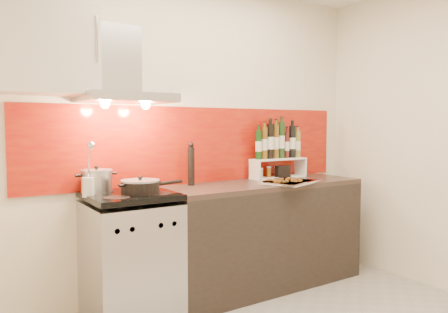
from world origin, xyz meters
TOP-DOWN VIEW (x-y plane):
  - back_wall at (0.00, 1.40)m, footprint 3.40×0.02m
  - backsplash at (0.05, 1.39)m, footprint 3.00×0.02m
  - range_stove at (-0.70, 1.10)m, footprint 0.60×0.60m
  - counter at (0.50, 1.10)m, footprint 1.80×0.60m
  - range_hood at (-0.70, 1.24)m, footprint 0.62×0.50m
  - upper_cabinet at (-1.25, 1.22)m, footprint 0.70×0.35m
  - stock_pot at (-0.89, 1.26)m, footprint 0.22×0.22m
  - saute_pan at (-0.64, 1.03)m, footprint 0.52×0.27m
  - utensil_jar at (-0.98, 1.14)m, footprint 0.08×0.12m
  - pepper_mill at (-0.11, 1.27)m, footprint 0.06×0.06m
  - step_shelf at (0.80, 1.26)m, footprint 0.57×0.16m
  - caddy_box at (0.82, 1.21)m, footprint 0.14×0.07m
  - baking_tray at (0.63, 0.92)m, footprint 0.56×0.50m

SIDE VIEW (x-z plane):
  - range_stove at x=-0.70m, z-range -0.01..0.90m
  - counter at x=0.50m, z-range 0.00..0.90m
  - baking_tray at x=0.63m, z-range 0.90..0.93m
  - saute_pan at x=-0.64m, z-range 0.90..1.02m
  - caddy_box at x=0.82m, z-range 0.90..1.02m
  - stock_pot at x=-0.89m, z-range 0.90..1.09m
  - utensil_jar at x=-0.98m, z-range 0.82..1.20m
  - pepper_mill at x=-0.11m, z-range 0.89..1.25m
  - step_shelf at x=0.80m, z-range 0.89..1.41m
  - backsplash at x=0.05m, z-range 0.90..1.54m
  - back_wall at x=0.00m, z-range 0.00..2.60m
  - range_hood at x=-0.70m, z-range 1.44..2.05m
  - upper_cabinet at x=-1.25m, z-range 1.59..2.31m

